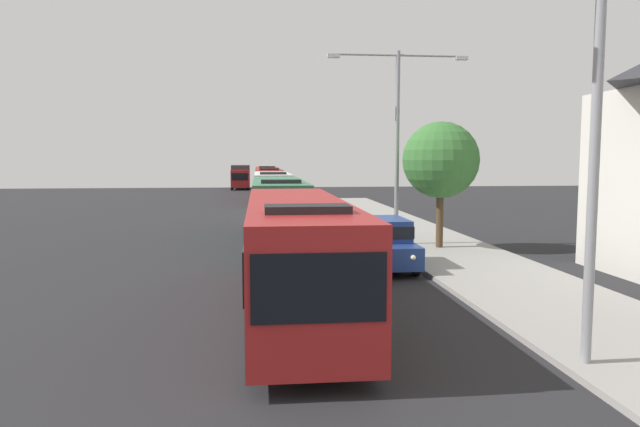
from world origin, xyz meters
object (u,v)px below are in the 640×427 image
streetlamp_mid (397,127)px  roadside_tree (441,160)px  bus_lead (297,251)px  bus_middle (272,192)px  streetlamp_near (597,91)px  white_suv (384,241)px  bus_second_in_line (279,207)px  bus_fourth_in_line (269,184)px  bus_rear (267,179)px  box_truck_oncoming (241,176)px

streetlamp_mid → roadside_tree: (1.71, -1.20, -1.52)m
bus_lead → streetlamp_mid: size_ratio=1.32×
bus_middle → streetlamp_near: streetlamp_near is taller
bus_lead → white_suv: bus_lead is taller
bus_second_in_line → bus_middle: same height
white_suv → bus_fourth_in_line: bearing=96.1°
bus_fourth_in_line → bus_rear: same height
bus_lead → streetlamp_near: streetlamp_near is taller
bus_second_in_line → bus_middle: (-0.00, 13.49, -0.00)m
bus_middle → streetlamp_near: (5.40, -32.10, 3.75)m
bus_middle → bus_second_in_line: bearing=-90.0°
box_truck_oncoming → bus_rear: bearing=-70.9°
bus_fourth_in_line → box_truck_oncoming: bearing=98.5°
bus_rear → streetlamp_near: (5.40, -58.16, 3.75)m
box_truck_oncoming → streetlamp_near: streetlamp_near is taller
bus_middle → streetlamp_mid: bearing=-71.4°
bus_lead → streetlamp_near: (5.40, -4.81, 3.75)m
bus_fourth_in_line → streetlamp_mid: (5.40, -29.53, 3.88)m
bus_rear → roadside_tree: (7.10, -43.29, 2.36)m
bus_middle → bus_rear: bearing=90.0°
bus_fourth_in_line → streetlamp_mid: 30.27m
bus_rear → box_truck_oncoming: 10.08m
bus_middle → streetlamp_near: bearing=-80.5°
bus_second_in_line → bus_rear: (-0.00, 39.55, -0.00)m
box_truck_oncoming → bus_middle: bearing=-84.7°
bus_fourth_in_line → streetlamp_mid: streetlamp_mid is taller
bus_second_in_line → white_suv: bearing=-64.5°
bus_rear → bus_fourth_in_line: bearing=-90.0°
streetlamp_mid → white_suv: bearing=-108.1°
bus_lead → white_suv: 7.12m
bus_lead → streetlamp_mid: 13.07m
streetlamp_mid → bus_lead: bearing=-115.6°
white_suv → bus_lead: bearing=-121.5°
bus_fourth_in_line → box_truck_oncoming: bus_fourth_in_line is taller
bus_middle → streetlamp_mid: 17.35m
bus_middle → streetlamp_mid: size_ratio=1.28×
white_suv → box_truck_oncoming: box_truck_oncoming is taller
roadside_tree → box_truck_oncoming: bearing=101.1°
bus_second_in_line → bus_middle: bearing=90.0°
bus_second_in_line → roadside_tree: size_ratio=2.01×
bus_second_in_line → streetlamp_mid: size_ratio=1.28×
bus_fourth_in_line → roadside_tree: roadside_tree is taller
streetlamp_mid → bus_second_in_line: bearing=154.8°
bus_lead → bus_rear: 53.34m
bus_lead → white_suv: bearing=58.5°
bus_lead → streetlamp_near: bearing=-41.7°
box_truck_oncoming → roadside_tree: size_ratio=1.26×
bus_lead → streetlamp_mid: streetlamp_mid is taller
white_suv → box_truck_oncoming: bearing=97.0°
roadside_tree → white_suv: bearing=-130.3°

